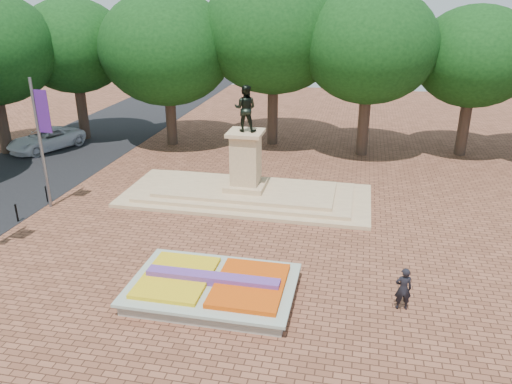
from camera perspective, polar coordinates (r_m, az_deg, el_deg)
The scene contains 6 objects.
ground at distance 21.67m, azimuth -5.97°, elevation -8.50°, with size 90.00×90.00×0.00m, color brown.
flower_bed at distance 19.57m, azimuth -4.88°, elevation -10.76°, with size 6.30×4.30×0.91m.
monument at distance 28.27m, azimuth -1.16°, elevation 1.03°, with size 14.00×6.00×6.40m.
tree_row_back at distance 36.19m, azimuth 6.20°, elevation 14.94°, with size 44.80×8.80×10.43m.
van at distance 40.49m, azimuth -22.88°, elevation 5.57°, with size 2.60×5.63×1.56m, color white.
pedestrian at distance 19.29m, azimuth 16.48°, elevation -10.55°, with size 0.62×0.41×1.70m, color black.
Camera 1 is at (6.03, -17.76, 10.85)m, focal length 35.00 mm.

